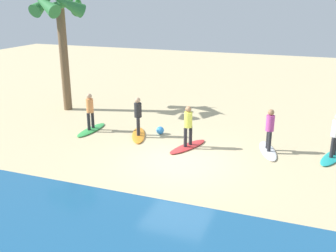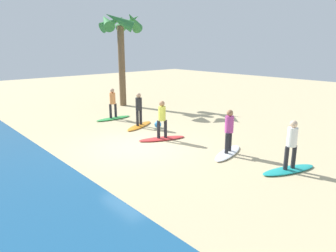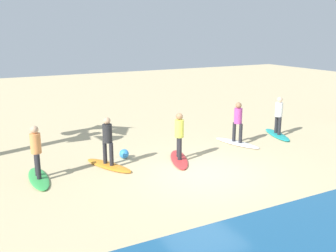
# 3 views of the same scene
# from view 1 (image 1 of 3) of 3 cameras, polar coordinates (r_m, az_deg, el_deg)

# --- Properties ---
(ground_plane) EXTENTS (60.00, 60.00, 0.00)m
(ground_plane) POSITION_cam_1_polar(r_m,az_deg,el_deg) (14.46, 1.52, -5.15)
(ground_plane) COLOR #CCB789
(surfboard_teal) EXTENTS (1.19, 2.17, 0.09)m
(surfboard_teal) POSITION_cam_1_polar(r_m,az_deg,el_deg) (15.93, 22.91, -4.21)
(surfboard_teal) COLOR teal
(surfboard_teal) RESTS_ON ground
(surfer_teal) EXTENTS (0.32, 0.44, 1.64)m
(surfer_teal) POSITION_cam_1_polar(r_m,az_deg,el_deg) (15.60, 23.35, -0.84)
(surfer_teal) COLOR #232328
(surfer_teal) RESTS_ON surfboard_teal
(surfboard_white) EXTENTS (1.13, 2.17, 0.09)m
(surfboard_white) POSITION_cam_1_polar(r_m,az_deg,el_deg) (15.77, 14.40, -3.52)
(surfboard_white) COLOR white
(surfboard_white) RESTS_ON ground
(surfer_white) EXTENTS (0.32, 0.45, 1.64)m
(surfer_white) POSITION_cam_1_polar(r_m,az_deg,el_deg) (15.44, 14.69, -0.10)
(surfer_white) COLOR #232328
(surfer_white) RESTS_ON surfboard_white
(surfboard_red) EXTENTS (1.31, 2.16, 0.09)m
(surfboard_red) POSITION_cam_1_polar(r_m,az_deg,el_deg) (15.72, 2.92, -3.02)
(surfboard_red) COLOR red
(surfboard_red) RESTS_ON ground
(surfer_red) EXTENTS (0.32, 0.44, 1.64)m
(surfer_red) POSITION_cam_1_polar(r_m,az_deg,el_deg) (15.39, 2.98, 0.43)
(surfer_red) COLOR #232328
(surfer_red) RESTS_ON surfboard_red
(surfboard_orange) EXTENTS (1.34, 2.15, 0.09)m
(surfboard_orange) POSITION_cam_1_polar(r_m,az_deg,el_deg) (17.03, -4.34, -1.33)
(surfboard_orange) COLOR orange
(surfboard_orange) RESTS_ON ground
(surfer_orange) EXTENTS (0.32, 0.43, 1.64)m
(surfer_orange) POSITION_cam_1_polar(r_m,az_deg,el_deg) (16.73, -4.42, 1.87)
(surfer_orange) COLOR #232328
(surfer_orange) RESTS_ON surfboard_orange
(surfboard_green) EXTENTS (0.62, 2.12, 0.09)m
(surfboard_green) POSITION_cam_1_polar(r_m,az_deg,el_deg) (18.00, -11.17, -0.54)
(surfboard_green) COLOR green
(surfboard_green) RESTS_ON ground
(surfer_green) EXTENTS (0.32, 0.46, 1.64)m
(surfer_green) POSITION_cam_1_polar(r_m,az_deg,el_deg) (17.71, -11.36, 2.49)
(surfer_green) COLOR #232328
(surfer_green) RESTS_ON surfboard_green
(palm_tree) EXTENTS (2.88, 3.03, 6.19)m
(palm_tree) POSITION_cam_1_polar(r_m,az_deg,el_deg) (21.02, -15.49, 15.49)
(palm_tree) COLOR brown
(palm_tree) RESTS_ON ground
(beach_ball) EXTENTS (0.34, 0.34, 0.34)m
(beach_ball) POSITION_cam_1_polar(r_m,az_deg,el_deg) (17.19, -1.16, -0.64)
(beach_ball) COLOR #338CE5
(beach_ball) RESTS_ON ground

